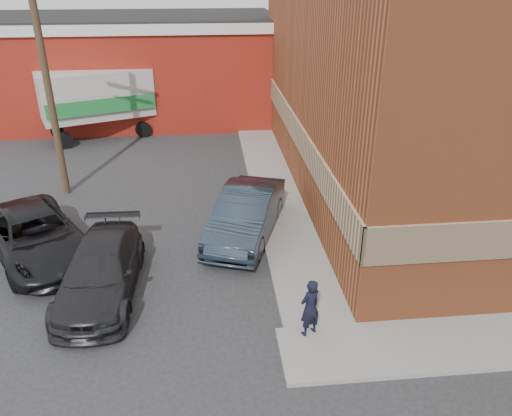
{
  "coord_description": "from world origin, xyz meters",
  "views": [
    {
      "loc": [
        -1.93,
        -9.47,
        8.04
      ],
      "look_at": [
        -0.64,
        3.28,
        1.78
      ],
      "focal_mm": 35.0,
      "sensor_mm": 36.0,
      "label": 1
    }
  ],
  "objects_px": {
    "suv_a": "(36,236)",
    "box_truck": "(110,98)",
    "man": "(310,308)",
    "sedan": "(246,214)",
    "brick_building": "(480,63)",
    "warehouse": "(132,67)",
    "utility_pole": "(45,69)",
    "suv_b": "(100,272)"
  },
  "relations": [
    {
      "from": "warehouse",
      "to": "man",
      "type": "distance_m",
      "value": 21.29
    },
    {
      "from": "utility_pole",
      "to": "suv_b",
      "type": "height_order",
      "value": "utility_pole"
    },
    {
      "from": "suv_a",
      "to": "suv_b",
      "type": "distance_m",
      "value": 3.1
    },
    {
      "from": "man",
      "to": "sedan",
      "type": "xyz_separation_m",
      "value": [
        -1.06,
        5.13,
        -0.07
      ]
    },
    {
      "from": "box_truck",
      "to": "suv_b",
      "type": "bearing_deg",
      "value": -104.36
    },
    {
      "from": "suv_b",
      "to": "box_truck",
      "type": "distance_m",
      "value": 14.27
    },
    {
      "from": "man",
      "to": "sedan",
      "type": "distance_m",
      "value": 5.24
    },
    {
      "from": "utility_pole",
      "to": "man",
      "type": "relative_size",
      "value": 6.03
    },
    {
      "from": "warehouse",
      "to": "sedan",
      "type": "relative_size",
      "value": 3.38
    },
    {
      "from": "utility_pole",
      "to": "warehouse",
      "type": "bearing_deg",
      "value": 82.23
    },
    {
      "from": "brick_building",
      "to": "utility_pole",
      "type": "xyz_separation_m",
      "value": [
        -16.0,
        0.0,
        0.06
      ]
    },
    {
      "from": "warehouse",
      "to": "box_truck",
      "type": "xyz_separation_m",
      "value": [
        -0.72,
        -3.82,
        -0.84
      ]
    },
    {
      "from": "man",
      "to": "box_truck",
      "type": "distance_m",
      "value": 17.89
    },
    {
      "from": "brick_building",
      "to": "box_truck",
      "type": "height_order",
      "value": "brick_building"
    },
    {
      "from": "man",
      "to": "suv_b",
      "type": "distance_m",
      "value": 5.7
    },
    {
      "from": "brick_building",
      "to": "sedan",
      "type": "height_order",
      "value": "brick_building"
    },
    {
      "from": "brick_building",
      "to": "utility_pole",
      "type": "relative_size",
      "value": 2.03
    },
    {
      "from": "sedan",
      "to": "suv_b",
      "type": "relative_size",
      "value": 1.03
    },
    {
      "from": "warehouse",
      "to": "sedan",
      "type": "height_order",
      "value": "warehouse"
    },
    {
      "from": "box_truck",
      "to": "man",
      "type": "bearing_deg",
      "value": -88.56
    },
    {
      "from": "suv_b",
      "to": "utility_pole",
      "type": "bearing_deg",
      "value": 111.68
    },
    {
      "from": "suv_b",
      "to": "box_truck",
      "type": "height_order",
      "value": "box_truck"
    },
    {
      "from": "brick_building",
      "to": "suv_b",
      "type": "relative_size",
      "value": 3.88
    },
    {
      "from": "sedan",
      "to": "suv_a",
      "type": "xyz_separation_m",
      "value": [
        -6.39,
        -0.67,
        -0.08
      ]
    },
    {
      "from": "warehouse",
      "to": "utility_pole",
      "type": "relative_size",
      "value": 1.81
    },
    {
      "from": "suv_a",
      "to": "warehouse",
      "type": "bearing_deg",
      "value": 53.99
    },
    {
      "from": "suv_b",
      "to": "box_truck",
      "type": "relative_size",
      "value": 0.65
    },
    {
      "from": "warehouse",
      "to": "suv_b",
      "type": "bearing_deg",
      "value": -86.59
    },
    {
      "from": "warehouse",
      "to": "box_truck",
      "type": "bearing_deg",
      "value": -100.72
    },
    {
      "from": "brick_building",
      "to": "man",
      "type": "distance_m",
      "value": 12.95
    },
    {
      "from": "sedan",
      "to": "box_truck",
      "type": "relative_size",
      "value": 0.67
    },
    {
      "from": "utility_pole",
      "to": "box_truck",
      "type": "xyz_separation_m",
      "value": [
        0.78,
        7.18,
        -2.77
      ]
    },
    {
      "from": "warehouse",
      "to": "utility_pole",
      "type": "height_order",
      "value": "utility_pole"
    },
    {
      "from": "suv_a",
      "to": "box_truck",
      "type": "distance_m",
      "value": 12.05
    },
    {
      "from": "brick_building",
      "to": "box_truck",
      "type": "xyz_separation_m",
      "value": [
        -15.22,
        7.18,
        -2.71
      ]
    },
    {
      "from": "suv_a",
      "to": "utility_pole",
      "type": "bearing_deg",
      "value": 61.99
    },
    {
      "from": "man",
      "to": "suv_a",
      "type": "distance_m",
      "value": 8.69
    },
    {
      "from": "warehouse",
      "to": "suv_b",
      "type": "relative_size",
      "value": 3.47
    },
    {
      "from": "suv_a",
      "to": "suv_b",
      "type": "xyz_separation_m",
      "value": [
        2.26,
        -2.13,
        -0.04
      ]
    },
    {
      "from": "sedan",
      "to": "brick_building",
      "type": "bearing_deg",
      "value": 42.97
    },
    {
      "from": "brick_building",
      "to": "suv_b",
      "type": "height_order",
      "value": "brick_building"
    },
    {
      "from": "warehouse",
      "to": "brick_building",
      "type": "bearing_deg",
      "value": -37.2
    }
  ]
}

